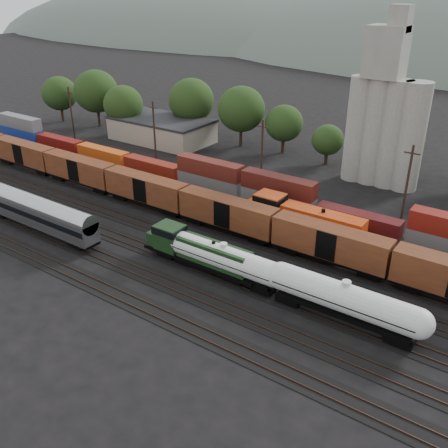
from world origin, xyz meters
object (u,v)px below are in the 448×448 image
Objects in this scene: passenger_coach at (36,211)px; orange_locomotive at (300,218)px; green_locomotive at (195,249)px; grain_silo at (385,120)px; tank_car_a at (224,259)px.

passenger_coach is 1.17× the size of orange_locomotive.
green_locomotive is 42.77m from grain_silo.
orange_locomotive is (2.38, 15.00, 0.15)m from tank_car_a.
green_locomotive is 24.74m from passenger_coach.
passenger_coach is at bearing -147.09° from orange_locomotive.
green_locomotive is 4.31m from tank_car_a.
green_locomotive is 0.56× the size of grain_silo.
tank_car_a is (4.31, -0.00, 0.12)m from green_locomotive.
green_locomotive is at bearing 180.00° from tank_car_a.
orange_locomotive is at bearing 80.99° from tank_car_a.
passenger_coach is at bearing -170.06° from tank_car_a.
passenger_coach reaches higher than tank_car_a.
tank_car_a is at bearing 9.94° from passenger_coach.
grain_silo reaches higher than green_locomotive.
tank_car_a is 15.19m from orange_locomotive.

